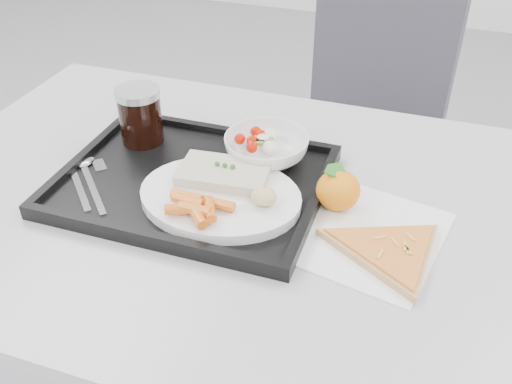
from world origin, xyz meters
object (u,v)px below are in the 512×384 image
pizza_slice (389,251)px  salad_bowl (266,148)px  table (243,229)px  chair (367,125)px  tray (193,182)px  cola_glass (140,114)px  tangerine (338,190)px  dinner_plate (220,197)px

pizza_slice → salad_bowl: bearing=145.0°
table → chair: bearing=80.7°
tray → cola_glass: cola_glass is taller
tangerine → table: bearing=-170.3°
cola_glass → tangerine: bearing=-10.0°
tray → tangerine: 0.25m
table → chair: size_ratio=1.29×
dinner_plate → tangerine: tangerine is taller
table → tangerine: 0.19m
table → tangerine: (0.16, 0.03, 0.10)m
table → pizza_slice: pizza_slice is taller
cola_glass → pizza_slice: size_ratio=0.43×
chair → salad_bowl: (-0.11, -0.60, 0.25)m
tangerine → dinner_plate: bearing=-160.5°
table → cola_glass: bearing=157.8°
salad_bowl → cola_glass: cola_glass is taller
chair → dinner_plate: chair is taller
salad_bowl → tangerine: 0.17m
cola_glass → salad_bowl: bearing=2.7°
dinner_plate → chair: bearing=79.4°
chair → cola_glass: bearing=-120.0°
tray → pizza_slice: 0.36m
cola_glass → tangerine: 0.40m
dinner_plate → pizza_slice: (0.28, -0.03, -0.01)m
tray → cola_glass: (-0.14, 0.09, 0.06)m
chair → salad_bowl: 0.66m
tray → tangerine: size_ratio=5.39×
chair → tray: (-0.21, -0.70, 0.22)m
salad_bowl → table: bearing=-94.0°
salad_bowl → pizza_slice: size_ratio=0.61×
tangerine → cola_glass: bearing=170.0°
salad_bowl → pizza_slice: salad_bowl is taller
tray → tangerine: bearing=4.8°
cola_glass → tray: bearing=-32.3°
tray → dinner_plate: dinner_plate is taller
table → salad_bowl: 0.15m
pizza_slice → dinner_plate: bearing=174.3°
dinner_plate → cola_glass: cola_glass is taller
tangerine → chair: bearing=93.5°
tray → pizza_slice: (0.35, -0.07, 0.00)m
chair → pizza_slice: chair is taller
chair → dinner_plate: bearing=-100.6°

